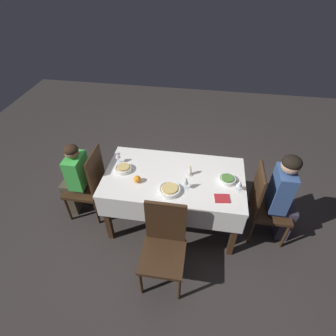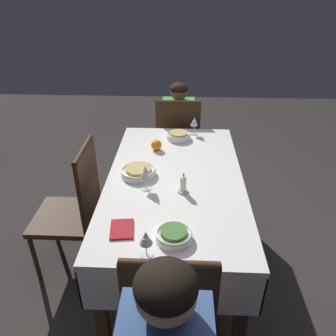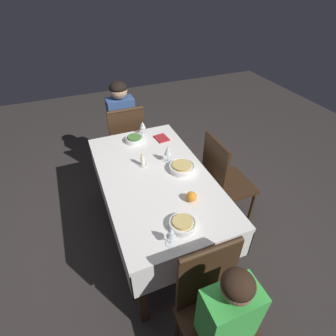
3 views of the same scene
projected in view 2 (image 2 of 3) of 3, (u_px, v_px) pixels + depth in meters
ground_plane at (174, 263)px, 2.51m from camera, size 8.00×8.00×0.00m
dining_table at (175, 190)px, 2.17m from camera, size 1.55×0.87×0.78m
chair_west at (178, 143)px, 3.14m from camera, size 0.43×0.43×0.98m
chair_south at (75, 206)px, 2.27m from camera, size 0.43×0.43×0.98m
person_child_green at (178, 129)px, 3.25m from camera, size 0.33×0.30×1.06m
bowl_east at (174, 235)px, 1.60m from camera, size 0.18×0.18×0.06m
wine_glass_east at (146, 239)px, 1.48m from camera, size 0.06×0.06×0.14m
bowl_west at (179, 136)px, 2.60m from camera, size 0.19×0.19×0.06m
wine_glass_west at (194, 122)px, 2.64m from camera, size 0.07×0.07×0.14m
bowl_south at (138, 172)px, 2.12m from camera, size 0.23×0.23×0.06m
wine_glass_south at (146, 173)px, 1.94m from camera, size 0.07×0.07×0.16m
candle_centerpiece at (183, 185)px, 1.94m from camera, size 0.07×0.07×0.13m
orange_fruit at (156, 145)px, 2.42m from camera, size 0.08×0.08×0.08m
napkin_red_folded at (122, 229)px, 1.67m from camera, size 0.16×0.14×0.01m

